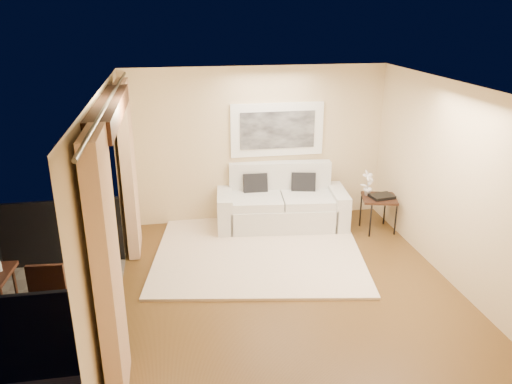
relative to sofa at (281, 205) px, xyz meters
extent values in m
plane|color=brown|center=(-0.36, -2.10, -0.37)|extent=(5.00, 5.00, 0.00)
plane|color=white|center=(-0.36, -2.10, 2.33)|extent=(5.00, 5.00, 0.00)
plane|color=beige|center=(-0.36, 0.40, 0.98)|extent=(4.50, 0.00, 4.50)
plane|color=beige|center=(-0.36, -4.60, 0.98)|extent=(4.50, 0.00, 4.50)
plane|color=beige|center=(1.89, -2.10, 0.98)|extent=(0.00, 5.00, 5.00)
plane|color=beige|center=(-2.61, -0.25, 0.98)|extent=(0.00, 2.70, 2.70)
plane|color=beige|center=(-2.61, -3.95, 0.98)|extent=(0.00, 2.70, 2.70)
plane|color=beige|center=(-2.61, -2.10, 2.18)|extent=(0.00, 2.40, 2.40)
cube|color=black|center=(-2.49, -2.10, 2.15)|extent=(0.28, 2.40, 0.22)
cube|color=#605B56|center=(-3.51, -2.10, -0.43)|extent=(1.80, 2.60, 0.12)
cube|color=black|center=(-3.51, -0.83, 0.13)|extent=(1.80, 0.06, 1.00)
cube|color=black|center=(-3.51, -3.37, 0.13)|extent=(1.80, 0.06, 1.00)
cube|color=#DBAD87|center=(-2.47, -0.55, 0.95)|extent=(0.16, 0.75, 2.62)
cube|color=#DBAD87|center=(-2.47, -3.65, 0.95)|extent=(0.16, 0.75, 2.62)
cylinder|color=#4C473F|center=(-2.47, -2.10, 2.26)|extent=(0.04, 4.80, 0.04)
cube|color=white|center=(-0.01, 0.37, 1.25)|extent=(1.62, 0.05, 0.92)
cube|color=black|center=(-0.01, 0.34, 1.25)|extent=(1.30, 0.02, 0.64)
cube|color=beige|center=(-0.58, -1.00, -0.35)|extent=(3.55, 3.21, 0.04)
cube|color=silver|center=(-0.01, -0.08, -0.15)|extent=(1.88, 1.13, 0.44)
cube|color=silver|center=(0.03, 0.29, 0.26)|extent=(1.80, 0.42, 0.86)
cube|color=silver|center=(-0.98, 0.03, -0.05)|extent=(0.35, 0.97, 0.65)
cube|color=silver|center=(0.96, -0.18, -0.05)|extent=(0.35, 0.97, 0.65)
cube|color=silver|center=(-0.44, -0.06, 0.14)|extent=(0.93, 0.93, 0.15)
cube|color=silver|center=(0.42, -0.16, 0.14)|extent=(0.93, 0.93, 0.15)
cube|color=black|center=(-0.42, 0.18, 0.32)|extent=(0.42, 0.20, 0.43)
cube|color=black|center=(0.41, 0.09, 0.32)|extent=(0.45, 0.28, 0.43)
cube|color=black|center=(1.57, -0.52, 0.21)|extent=(0.68, 0.68, 0.04)
cylinder|color=black|center=(1.35, -0.74, -0.09)|extent=(0.03, 0.03, 0.56)
cylinder|color=black|center=(1.79, -0.74, -0.09)|extent=(0.03, 0.03, 0.56)
cylinder|color=black|center=(1.35, -0.30, -0.09)|extent=(0.03, 0.03, 0.56)
cylinder|color=black|center=(1.79, -0.30, -0.09)|extent=(0.03, 0.03, 0.56)
cube|color=black|center=(1.60, -0.55, 0.25)|extent=(0.42, 0.34, 0.05)
imported|color=white|center=(1.39, -0.40, 0.45)|extent=(0.27, 0.24, 0.44)
cylinder|color=black|center=(-3.82, -2.56, -0.05)|extent=(0.04, 0.04, 0.65)
cylinder|color=black|center=(-3.82, -2.08, -0.05)|extent=(0.04, 0.04, 0.65)
cube|color=black|center=(-3.06, -1.72, 0.09)|extent=(0.52, 0.52, 0.05)
cube|color=black|center=(-3.02, -1.91, 0.34)|extent=(0.43, 0.15, 0.56)
cylinder|color=black|center=(-2.93, -1.51, -0.16)|extent=(0.03, 0.03, 0.44)
cylinder|color=black|center=(-3.27, -1.59, -0.16)|extent=(0.03, 0.03, 0.44)
cylinder|color=black|center=(-2.85, -1.85, -0.16)|extent=(0.03, 0.03, 0.44)
cylinder|color=black|center=(-3.19, -1.93, -0.16)|extent=(0.03, 0.03, 0.44)
cube|color=black|center=(-3.29, -2.86, 0.06)|extent=(0.43, 0.43, 0.05)
cube|color=black|center=(-3.28, -2.68, 0.30)|extent=(0.41, 0.08, 0.53)
cylinder|color=black|center=(-3.47, -3.01, -0.17)|extent=(0.03, 0.03, 0.42)
cylinder|color=black|center=(-3.14, -3.03, -0.17)|extent=(0.03, 0.03, 0.42)
cylinder|color=black|center=(-3.45, -2.68, -0.17)|extent=(0.03, 0.03, 0.42)
cylinder|color=black|center=(-3.12, -2.71, -0.17)|extent=(0.03, 0.03, 0.42)
camera|label=1|loc=(-1.83, -7.85, 3.22)|focal=35.00mm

